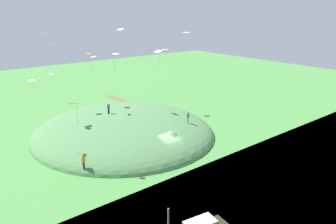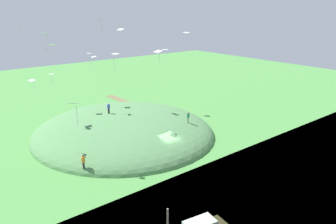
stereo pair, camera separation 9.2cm
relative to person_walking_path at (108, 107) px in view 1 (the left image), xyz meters
name	(u,v)px [view 1 (the left image)]	position (x,y,z in m)	size (l,w,h in m)	color
ground_plane	(169,153)	(-11.53, -2.71, -4.26)	(160.00, 160.00, 0.00)	#48883F
grass_hill	(124,133)	(-1.59, -1.60, -4.26)	(28.66, 27.81, 6.46)	#4F804C
dirt_path	(123,101)	(14.58, -11.12, -4.24)	(11.99, 1.63, 0.04)	brown
person_walking_path	(108,107)	(0.00, 0.00, 0.00)	(0.59, 0.59, 1.72)	black
person_on_hilltop	(188,116)	(-8.85, -8.55, -0.89)	(0.60, 0.60, 1.76)	brown
person_watching_kites	(83,160)	(-10.15, 8.96, -2.35)	(0.56, 0.56, 1.74)	#392930
kite_0	(51,75)	(0.99, 7.82, 5.86)	(0.94, 0.82, 1.40)	white
kite_1	(20,26)	(5.28, 9.95, 12.26)	(0.94, 1.16, 1.25)	silver
kite_2	(186,33)	(-10.08, -6.84, 11.40)	(1.08, 1.26, 1.16)	silver
kite_3	(115,55)	(-10.29, 4.12, 9.42)	(0.86, 1.02, 2.05)	white
kite_4	(89,54)	(2.67, 1.37, 7.92)	(0.93, 0.82, 1.76)	white
kite_5	(52,45)	(6.87, 5.25, 9.15)	(1.18, 1.22, 2.02)	white
kite_6	(120,30)	(2.13, -3.97, 11.32)	(1.21, 0.94, 1.39)	white
kite_7	(94,57)	(5.80, -0.88, 6.91)	(1.37, 1.18, 1.96)	silver
kite_8	(32,81)	(-3.53, 11.70, 6.30)	(0.89, 0.98, 1.39)	white
kite_9	(165,50)	(2.97, -13.41, 7.38)	(1.21, 1.21, 1.78)	white
kite_10	(158,52)	(-10.83, -1.58, 9.40)	(1.05, 0.71, 1.46)	white
kite_11	(99,21)	(-2.94, 2.15, 12.86)	(1.19, 1.23, 1.82)	white
kite_12	(45,36)	(-5.99, 10.33, 11.60)	(0.77, 0.73, 2.13)	white
kite_13	(74,105)	(-15.04, 11.39, 5.96)	(0.98, 1.07, 2.21)	white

